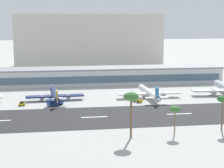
{
  "coord_description": "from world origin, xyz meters",
  "views": [
    {
      "loc": [
        -15.89,
        -171.56,
        43.34
      ],
      "look_at": [
        17.75,
        49.71,
        6.08
      ],
      "focal_mm": 61.55,
      "sensor_mm": 36.0,
      "label": 1
    }
  ],
  "objects": [
    {
      "name": "runway_centreline_dash_4",
      "position": [
        1.59,
        -3.63,
        0.09
      ],
      "size": [
        12.0,
        1.2,
        0.01
      ],
      "primitive_type": "cube",
      "color": "white",
      "rests_on": "runway_strip"
    },
    {
      "name": "palm_tree_0",
      "position": [
        29.18,
        -34.62,
        9.69
      ],
      "size": [
        4.37,
        4.37,
        11.15
      ],
      "color": "brown",
      "rests_on": "ground_plane"
    },
    {
      "name": "service_box_truck_2",
      "position": [
        28.21,
        26.61,
        1.79
      ],
      "size": [
        4.69,
        6.45,
        3.25
      ],
      "rotation": [
        0.0,
        0.0,
        2.0
      ],
      "color": "gold",
      "rests_on": "ground_plane"
    },
    {
      "name": "terminal_building",
      "position": [
        10.13,
        89.13,
        5.61
      ],
      "size": [
        181.66,
        22.92,
        11.21
      ],
      "color": "silver",
      "rests_on": "ground_plane"
    },
    {
      "name": "service_baggage_tug_1",
      "position": [
        -32.74,
        25.58,
        1.05
      ],
      "size": [
        3.43,
        2.34,
        2.2
      ],
      "rotation": [
        0.0,
        0.0,
        6.11
      ],
      "color": "gold",
      "rests_on": "ground_plane"
    },
    {
      "name": "runway_centreline_dash_5",
      "position": [
        41.6,
        -3.63,
        0.09
      ],
      "size": [
        12.0,
        1.2,
        0.01
      ],
      "primitive_type": "cube",
      "color": "white",
      "rests_on": "runway_strip"
    },
    {
      "name": "palm_tree_2",
      "position": [
        49.43,
        -32.2,
        12.27
      ],
      "size": [
        4.68,
        4.68,
        14.1
      ],
      "color": "brown",
      "rests_on": "ground_plane"
    },
    {
      "name": "airliner_blue_tail_gate_2",
      "position": [
        36.76,
        34.85,
        2.82
      ],
      "size": [
        35.78,
        42.48,
        8.87
      ],
      "rotation": [
        0.0,
        0.0,
        1.58
      ],
      "color": "silver",
      "rests_on": "ground_plane"
    },
    {
      "name": "distant_hotel_block",
      "position": [
        17.52,
        194.49,
        24.55
      ],
      "size": [
        137.17,
        35.24,
        49.1
      ],
      "primitive_type": "cube",
      "color": "beige",
      "rests_on": "ground_plane"
    },
    {
      "name": "service_fuel_truck_0",
      "position": [
        -15.86,
        23.3,
        2.03
      ],
      "size": [
        8.58,
        6.74,
        3.95
      ],
      "rotation": [
        0.0,
        0.0,
        3.7
      ],
      "color": "#23569E",
      "rests_on": "ground_plane"
    },
    {
      "name": "runway_strip",
      "position": [
        0.0,
        -3.63,
        0.04
      ],
      "size": [
        800.0,
        39.99,
        0.08
      ],
      "primitive_type": "cube",
      "color": "#262628",
      "rests_on": "ground_plane"
    },
    {
      "name": "airliner_gold_tail_gate_1",
      "position": [
        -15.83,
        35.69,
        2.7
      ],
      "size": [
        31.77,
        40.55,
        8.46
      ],
      "rotation": [
        0.0,
        0.0,
        1.63
      ],
      "color": "navy",
      "rests_on": "ground_plane"
    },
    {
      "name": "ground_plane",
      "position": [
        0.0,
        0.0,
        0.0
      ],
      "size": [
        1400.0,
        1400.0,
        0.0
      ],
      "primitive_type": "plane",
      "color": "#A8A8A3"
    },
    {
      "name": "palm_tree_1",
      "position": [
        11.81,
        -36.26,
        15.07
      ],
      "size": [
        5.81,
        5.81,
        17.32
      ],
      "color": "brown",
      "rests_on": "ground_plane"
    }
  ]
}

